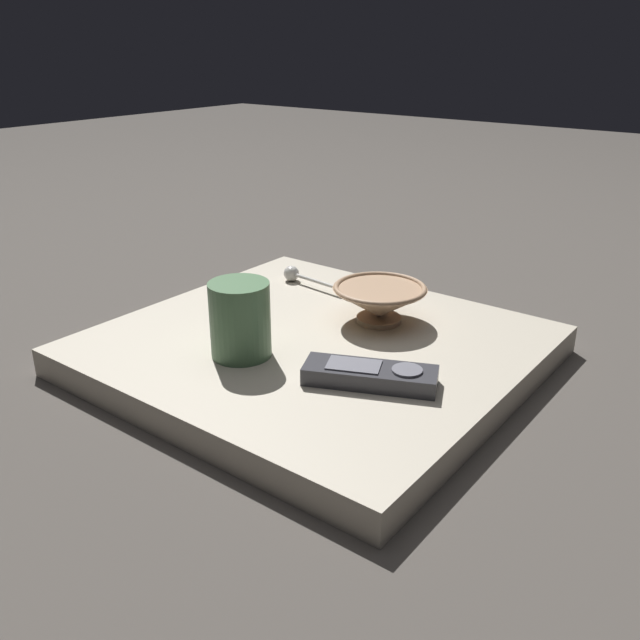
% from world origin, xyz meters
% --- Properties ---
extents(ground_plane, '(6.00, 6.00, 0.00)m').
position_xyz_m(ground_plane, '(0.00, 0.00, 0.00)').
color(ground_plane, '#47423D').
extents(table, '(0.58, 0.55, 0.04)m').
position_xyz_m(table, '(0.00, 0.00, 0.02)').
color(table, '#B7AD99').
rests_on(table, ground).
extents(cereal_bowl, '(0.14, 0.14, 0.06)m').
position_xyz_m(cereal_bowl, '(-0.04, -0.11, 0.08)').
color(cereal_bowl, tan).
rests_on(cereal_bowl, table).
extents(coffee_mug, '(0.08, 0.08, 0.10)m').
position_xyz_m(coffee_mug, '(0.04, 0.11, 0.09)').
color(coffee_mug, '#4C724C').
rests_on(coffee_mug, table).
extents(teaspoon, '(0.13, 0.03, 0.03)m').
position_xyz_m(teaspoon, '(0.18, -0.17, 0.06)').
color(teaspoon, silver).
rests_on(teaspoon, table).
extents(tv_remote_near, '(0.17, 0.12, 0.03)m').
position_xyz_m(tv_remote_near, '(-0.14, 0.07, 0.05)').
color(tv_remote_near, '#38383D').
rests_on(tv_remote_near, table).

